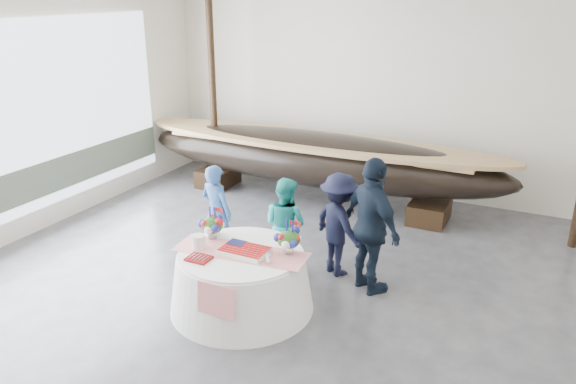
% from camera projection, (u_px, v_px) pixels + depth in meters
% --- Properties ---
extents(floor, '(10.00, 12.00, 0.01)m').
position_uv_depth(floor, '(247.00, 343.00, 6.79)').
color(floor, '#3D3D42').
rests_on(floor, ground).
extents(wall_back, '(10.00, 0.02, 4.50)m').
position_uv_depth(wall_back, '(396.00, 84.00, 11.08)').
color(wall_back, silver).
rests_on(wall_back, ground).
extents(open_bay, '(0.03, 7.00, 3.20)m').
position_uv_depth(open_bay, '(10.00, 134.00, 9.06)').
color(open_bay, silver).
rests_on(open_bay, ground).
extents(longboat_display, '(7.62, 1.52, 1.43)m').
position_uv_depth(longboat_display, '(315.00, 158.00, 10.97)').
color(longboat_display, black).
rests_on(longboat_display, ground).
extents(banquet_table, '(1.92, 1.92, 0.82)m').
position_uv_depth(banquet_table, '(242.00, 280.00, 7.43)').
color(banquet_table, white).
rests_on(banquet_table, ground).
extents(tabletop_items, '(1.82, 0.95, 0.40)m').
position_uv_depth(tabletop_items, '(243.00, 237.00, 7.37)').
color(tabletop_items, red).
rests_on(tabletop_items, banquet_table).
extents(guest_woman_blue, '(0.61, 0.46, 1.53)m').
position_uv_depth(guest_woman_blue, '(217.00, 212.00, 8.73)').
color(guest_woman_blue, '#2B518B').
rests_on(guest_woman_blue, ground).
extents(guest_woman_teal, '(0.81, 0.70, 1.46)m').
position_uv_depth(guest_woman_teal, '(285.00, 224.00, 8.37)').
color(guest_woman_teal, teal).
rests_on(guest_woman_teal, ground).
extents(guest_man_left, '(1.17, 1.02, 1.57)m').
position_uv_depth(guest_man_left, '(339.00, 225.00, 8.22)').
color(guest_man_left, black).
rests_on(guest_man_left, ground).
extents(guest_man_right, '(1.20, 1.07, 1.96)m').
position_uv_depth(guest_man_right, '(372.00, 227.00, 7.67)').
color(guest_man_right, black).
rests_on(guest_man_right, ground).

